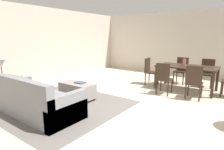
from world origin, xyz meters
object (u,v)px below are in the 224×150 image
Objects in this scene: dining_table at (187,69)px; dining_chair_near_left at (164,77)px; ottoman_table at (77,90)px; couch at (35,101)px; side_table at (3,84)px; dining_chair_head_west at (150,70)px; vase_centerpiece at (184,62)px; book_on_ottoman at (80,83)px; table_lamp at (1,64)px; dining_chair_far_right at (207,71)px; dining_chair_near_right at (194,81)px; dining_chair_far_left at (181,69)px.

dining_table is 1.88× the size of dining_chair_near_left.
couch is at bearing -90.34° from ottoman_table.
ottoman_table is at bearing 42.49° from side_table.
dining_chair_head_west is 4.24× the size of vase_centerpiece.
book_on_ottoman reaches higher than ottoman_table.
dining_chair_head_west is 3.54× the size of book_on_ottoman.
table_lamp is at bearing -120.20° from dining_chair_head_west.
book_on_ottoman is at bearing 42.37° from table_lamp.
table_lamp is at bearing -129.61° from dining_chair_far_right.
couch is 1.30m from book_on_ottoman.
dining_table is 1.88× the size of dining_chair_head_west.
side_table is 0.62× the size of dining_chair_near_left.
ottoman_table is at bearing -127.53° from vase_centerpiece.
vase_centerpiece is (-0.09, -0.01, 0.20)m from dining_table.
ottoman_table is at bearing -128.68° from dining_table.
book_on_ottoman is (-2.04, -2.57, -0.22)m from dining_table.
table_lamp is at bearing -135.77° from dining_chair_near_left.
dining_chair_near_right is (3.89, 3.03, -0.46)m from table_lamp.
table_lamp is (-1.37, -1.25, 0.74)m from ottoman_table.
book_on_ottoman is (0.07, 1.29, 0.16)m from couch.
book_on_ottoman is at bearing -125.92° from dining_chair_far_right.
dining_table is 1.88× the size of dining_chair_near_right.
side_table is 4.30m from dining_chair_near_left.
side_table is at bearing -123.21° from dining_chair_far_left.
dining_chair_near_left and dining_chair_near_right have the same top height.
ottoman_table is at bearing 89.66° from couch.
table_lamp is at bearing -131.12° from vase_centerpiece.
dining_chair_far_right reaches higher than side_table.
dining_chair_far_left is at bearing 69.91° from couch.
vase_centerpiece reaches higher than dining_chair_near_right.
couch is 1.24m from ottoman_table.
table_lamp is 5.21m from dining_table.
dining_chair_head_west is (0.88, 2.60, 0.27)m from ottoman_table.
ottoman_table is 1.08× the size of dining_chair_near_left.
side_table is 2.64× the size of vase_centerpiece.
table_lamp reaches higher than dining_chair_far_right.
dining_chair_far_right reaches higher than couch.
ottoman_table is at bearing -108.60° from dining_chair_head_west.
dining_chair_far_left is (1.70, 3.44, 0.27)m from ottoman_table.
side_table is 5.61m from dining_chair_far_left.
vase_centerpiece is at bearing 0.57° from dining_chair_head_west.
table_lamp is at bearing -131.82° from dining_table.
couch is 1.23× the size of dining_table.
dining_chair_far_right is (0.43, 0.84, -0.15)m from dining_table.
dining_table is at bearing 5.32° from vase_centerpiece.
dining_chair_head_west reaches higher than dining_table.
table_lamp is 2.02× the size of book_on_ottoman.
dining_table is 7.97× the size of vase_centerpiece.
dining_chair_far_left is at bearing -178.12° from dining_chair_far_right.
dining_chair_far_right is at bearing 62.67° from dining_table.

